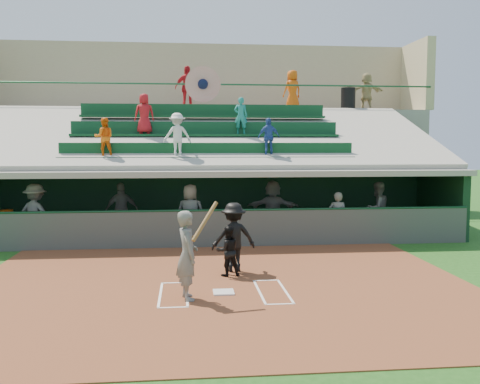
{
  "coord_description": "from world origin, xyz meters",
  "views": [
    {
      "loc": [
        -0.76,
        -10.82,
        3.1
      ],
      "look_at": [
        0.7,
        3.5,
        1.8
      ],
      "focal_mm": 40.0,
      "sensor_mm": 36.0,
      "label": 1
    }
  ],
  "objects": [
    {
      "name": "ground",
      "position": [
        0.0,
        0.0,
        0.0
      ],
      "size": [
        100.0,
        100.0,
        0.0
      ],
      "primitive_type": "plane",
      "color": "#1B4914",
      "rests_on": "ground"
    },
    {
      "name": "dirt_slab",
      "position": [
        0.0,
        0.5,
        0.01
      ],
      "size": [
        11.0,
        9.0,
        0.02
      ],
      "primitive_type": "cube",
      "color": "brown",
      "rests_on": "ground"
    },
    {
      "name": "home_plate",
      "position": [
        0.0,
        0.0,
        0.04
      ],
      "size": [
        0.43,
        0.43,
        0.03
      ],
      "primitive_type": "cube",
      "color": "silver",
      "rests_on": "dirt_slab"
    },
    {
      "name": "batters_box_chalk",
      "position": [
        0.0,
        0.0,
        0.02
      ],
      "size": [
        2.65,
        1.85,
        0.01
      ],
      "color": "white",
      "rests_on": "dirt_slab"
    },
    {
      "name": "dugout_floor",
      "position": [
        0.0,
        6.75,
        0.02
      ],
      "size": [
        16.0,
        3.5,
        0.04
      ],
      "primitive_type": "cube",
      "color": "gray",
      "rests_on": "ground"
    },
    {
      "name": "concourse_slab",
      "position": [
        0.0,
        13.5,
        2.3
      ],
      "size": [
        20.0,
        3.0,
        4.6
      ],
      "primitive_type": "cube",
      "color": "gray",
      "rests_on": "ground"
    },
    {
      "name": "grandstand",
      "position": [
        -0.01,
        10.51,
        2.26
      ],
      "size": [
        20.4,
        10.4,
        7.8
      ],
      "color": "#474B46",
      "rests_on": "ground"
    },
    {
      "name": "batter_at_plate",
      "position": [
        -0.74,
        -0.36,
        0.92
      ],
      "size": [
        0.9,
        0.78,
        1.95
      ],
      "color": "#595B56",
      "rests_on": "dirt_slab"
    },
    {
      "name": "catcher",
      "position": [
        0.2,
        1.43,
        0.61
      ],
      "size": [
        0.64,
        0.53,
        1.17
      ],
      "primitive_type": "imported",
      "rotation": [
        0.0,
        0.0,
        3.31
      ],
      "color": "black",
      "rests_on": "dirt_slab"
    },
    {
      "name": "home_umpire",
      "position": [
        0.38,
        1.9,
        0.85
      ],
      "size": [
        1.16,
        0.79,
        1.67
      ],
      "primitive_type": "imported",
      "rotation": [
        0.0,
        0.0,
        3.31
      ],
      "color": "black",
      "rests_on": "dirt_slab"
    },
    {
      "name": "dugout_bench",
      "position": [
        -0.27,
        7.9,
        0.26
      ],
      "size": [
        13.95,
        5.44,
        0.44
      ],
      "primitive_type": "cube",
      "rotation": [
        0.0,
        0.0,
        -0.35
      ],
      "color": "olive",
      "rests_on": "dugout_floor"
    },
    {
      "name": "white_table",
      "position": [
        -6.35,
        6.27,
        0.36
      ],
      "size": [
        0.87,
        0.75,
        0.64
      ],
      "primitive_type": "cube",
      "rotation": [
        0.0,
        0.0,
        -0.33
      ],
      "color": "silver",
      "rests_on": "dugout_floor"
    },
    {
      "name": "water_cooler",
      "position": [
        -6.3,
        6.29,
        0.87
      ],
      "size": [
        0.39,
        0.39,
        0.39
      ],
      "primitive_type": "cylinder",
      "color": "#C44C0B",
      "rests_on": "white_table"
    },
    {
      "name": "dugout_player_a",
      "position": [
        -5.31,
        5.82,
        0.97
      ],
      "size": [
        1.36,
        1.05,
        1.85
      ],
      "primitive_type": "imported",
      "rotation": [
        0.0,
        0.0,
        2.8
      ],
      "color": "#565954",
      "rests_on": "dugout_floor"
    },
    {
      "name": "dugout_player_b",
      "position": [
        -2.85,
        6.81,
        0.94
      ],
      "size": [
        1.13,
        0.71,
        1.8
      ],
      "primitive_type": "imported",
      "rotation": [
        0.0,
        0.0,
        3.42
      ],
      "color": "#585B56",
      "rests_on": "dugout_floor"
    },
    {
      "name": "dugout_player_c",
      "position": [
        -0.62,
        5.67,
        0.95
      ],
      "size": [
        0.98,
        0.73,
        1.82
      ],
      "primitive_type": "imported",
      "rotation": [
        0.0,
        0.0,
        2.96
      ],
      "color": "#585B56",
      "rests_on": "dugout_floor"
    },
    {
      "name": "dugout_player_d",
      "position": [
        2.12,
        6.61,
        0.97
      ],
      "size": [
        1.8,
        0.87,
        1.86
      ],
      "primitive_type": "imported",
      "rotation": [
        0.0,
        0.0,
        2.95
      ],
      "color": "#5B5D58",
      "rests_on": "dugout_floor"
    },
    {
      "name": "dugout_player_e",
      "position": [
        3.93,
        5.23,
        0.83
      ],
      "size": [
        0.68,
        0.56,
        1.58
      ],
      "primitive_type": "imported",
      "rotation": [
        0.0,
        0.0,
        2.77
      ],
      "color": "#535550",
      "rests_on": "dugout_floor"
    },
    {
      "name": "dugout_player_f",
      "position": [
        5.57,
        6.24,
        0.94
      ],
      "size": [
        1.08,
        0.98,
        1.81
      ],
      "primitive_type": "imported",
      "rotation": [
        0.0,
        0.0,
        3.56
      ],
      "color": "#5E605B",
      "rests_on": "dugout_floor"
    },
    {
      "name": "trash_bin",
      "position": [
        6.36,
        12.23,
        5.07
      ],
      "size": [
        0.63,
        0.63,
        0.94
      ],
      "primitive_type": "cylinder",
      "color": "black",
      "rests_on": "concourse_slab"
    },
    {
      "name": "concourse_staff_a",
      "position": [
        -0.63,
        13.13,
        5.56
      ],
      "size": [
        1.15,
        0.54,
        1.92
      ],
      "primitive_type": "imported",
      "rotation": [
        0.0,
        0.0,
        3.07
      ],
      "color": "red",
      "rests_on": "concourse_slab"
    },
    {
      "name": "concourse_staff_b",
      "position": [
        3.95,
        12.62,
        5.47
      ],
      "size": [
        0.99,
        0.82,
        1.73
      ],
      "primitive_type": "imported",
      "rotation": [
        0.0,
        0.0,
        3.5
      ],
      "color": "#C74F0B",
      "rests_on": "concourse_slab"
    },
    {
      "name": "concourse_staff_c",
      "position": [
        7.33,
        12.68,
        5.43
      ],
      "size": [
        1.57,
        0.61,
        1.66
      ],
      "primitive_type": "imported",
      "rotation": [
        0.0,
        0.0,
        3.06
      ],
      "color": "tan",
      "rests_on": "concourse_slab"
    }
  ]
}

